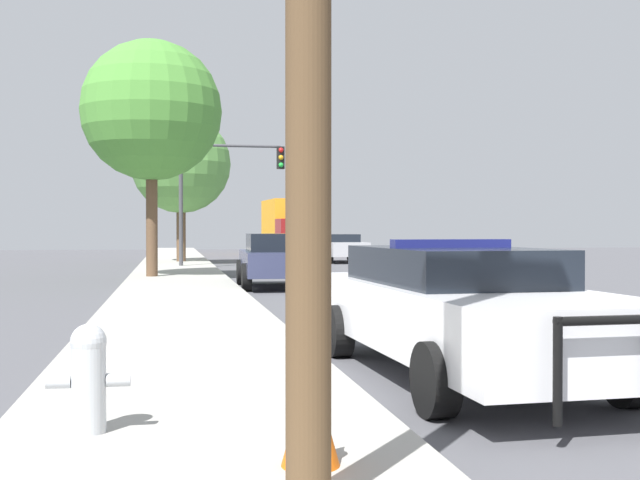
{
  "coord_description": "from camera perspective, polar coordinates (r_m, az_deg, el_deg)",
  "views": [
    {
      "loc": [
        -5.31,
        -7.39,
        1.58
      ],
      "look_at": [
        -1.57,
        12.7,
        1.3
      ],
      "focal_mm": 45.0,
      "sensor_mm": 36.0,
      "label": 1
    }
  ],
  "objects": [
    {
      "name": "sidewalk_left",
      "position": [
        7.55,
        -8.91,
        -10.83
      ],
      "size": [
        3.0,
        110.0,
        0.13
      ],
      "color": "#A3A099",
      "rests_on": "ground_plane"
    },
    {
      "name": "box_truck",
      "position": [
        50.45,
        -2.3,
        1.05
      ],
      "size": [
        2.78,
        7.58,
        3.43
      ],
      "rotation": [
        0.0,
        0.0,
        3.18
      ],
      "color": "maroon",
      "rests_on": "ground_plane"
    },
    {
      "name": "fire_hydrant",
      "position": [
        6.02,
        -16.13,
        -9.2
      ],
      "size": [
        0.58,
        0.26,
        0.78
      ],
      "color": "#B7BCC1",
      "rests_on": "sidewalk_left"
    },
    {
      "name": "traffic_light",
      "position": [
        32.29,
        -6.82,
        4.47
      ],
      "size": [
        4.21,
        0.35,
        4.93
      ],
      "color": "#424247",
      "rests_on": "sidewalk_left"
    },
    {
      "name": "car_background_oncoming",
      "position": [
        37.91,
        1.44,
        -0.51
      ],
      "size": [
        2.07,
        4.36,
        1.33
      ],
      "rotation": [
        0.0,
        0.0,
        3.18
      ],
      "color": "#B7B7BC",
      "rests_on": "ground_plane"
    },
    {
      "name": "tree_sidewalk_mid",
      "position": [
        25.36,
        -11.89,
        8.97
      ],
      "size": [
        4.29,
        4.29,
        7.23
      ],
      "color": "brown",
      "rests_on": "sidewalk_left"
    },
    {
      "name": "car_background_midblock",
      "position": [
        21.58,
        -3.06,
        -1.35
      ],
      "size": [
        2.13,
        4.05,
        1.46
      ],
      "rotation": [
        0.0,
        0.0,
        -0.03
      ],
      "color": "#333856",
      "rests_on": "ground_plane"
    },
    {
      "name": "traffic_cone",
      "position": [
        5.03,
        -0.68,
        -12.19
      ],
      "size": [
        0.36,
        0.36,
        0.65
      ],
      "color": "orange",
      "rests_on": "sidewalk_left"
    },
    {
      "name": "tree_sidewalk_far",
      "position": [
        36.55,
        -9.86,
        5.35
      ],
      "size": [
        4.45,
        4.45,
        6.61
      ],
      "color": "brown",
      "rests_on": "sidewalk_left"
    },
    {
      "name": "police_car",
      "position": [
        8.69,
        9.82,
        -4.74
      ],
      "size": [
        2.21,
        5.49,
        1.47
      ],
      "rotation": [
        0.0,
        0.0,
        3.18
      ],
      "color": "white",
      "rests_on": "ground_plane"
    }
  ]
}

